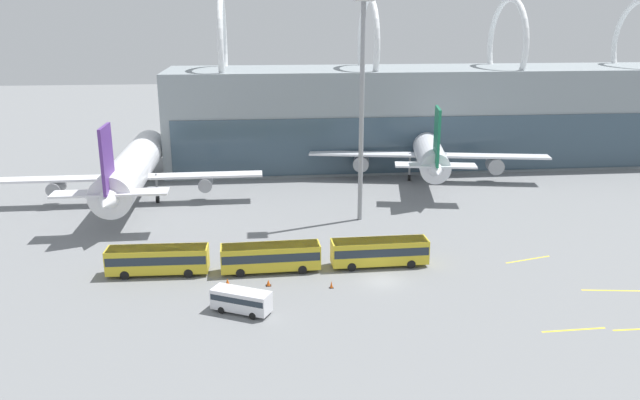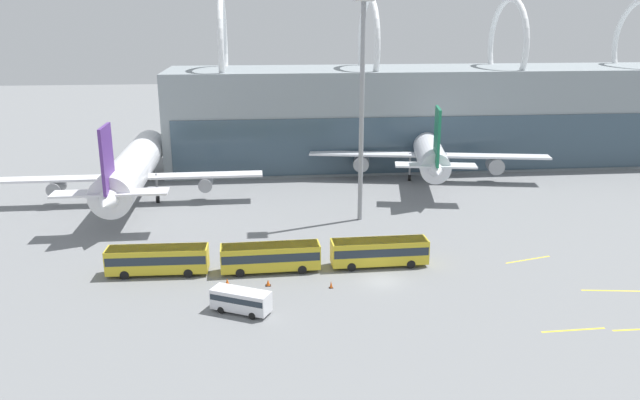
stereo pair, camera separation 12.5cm
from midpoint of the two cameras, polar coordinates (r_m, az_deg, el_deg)
The scene contains 15 objects.
ground_plane at distance 69.12m, azimuth 5.60°, elevation -7.36°, with size 440.00×440.00×0.00m, color slate.
terminal_building at distance 135.83m, azimuth 21.59°, elevation 7.57°, with size 157.38×21.11×31.75m.
airliner_at_gate_near at distance 100.78m, azimuth -16.84°, elevation 2.72°, with size 40.07×42.17×14.58m.
airliner_at_gate_far at distance 111.26m, azimuth 9.78°, elevation 4.54°, with size 41.36×38.37×14.81m.
shuttle_bus_0 at distance 72.18m, azimuth -14.66°, elevation -5.20°, with size 11.25×3.10×3.14m.
shuttle_bus_1 at distance 70.85m, azimuth -4.59°, elevation -5.11°, with size 11.23×3.05×3.14m.
shuttle_bus_2 at distance 72.50m, azimuth 5.41°, elevation -4.62°, with size 11.20×2.93×3.14m.
service_van_foreground at distance 61.80m, azimuth -7.28°, elevation -9.02°, with size 6.12×4.46×2.29m.
floodlight_mast at distance 85.47m, azimuth 3.82°, elevation 10.00°, with size 2.44×2.44×30.36m.
lane_stripe_1 at distance 78.58m, azimuth 18.44°, elevation -5.18°, with size 6.35×0.25×0.01m, color yellow.
lane_stripe_3 at distance 73.24m, azimuth 25.06°, elevation -7.50°, with size 6.30×0.25×0.01m, color yellow.
lane_stripe_4 at distance 63.17m, azimuth 22.12°, elevation -10.95°, with size 6.21×0.25×0.01m, color yellow.
traffic_cone_0 at distance 68.31m, azimuth -8.51°, elevation -7.42°, with size 0.64×0.64×0.78m.
traffic_cone_1 at distance 66.94m, azimuth 1.00°, elevation -7.74°, with size 0.44×0.44×0.78m.
traffic_cone_2 at distance 67.70m, azimuth -4.80°, elevation -7.55°, with size 0.60×0.60×0.70m.
Camera 1 is at (-13.50, -61.92, 27.61)m, focal length 35.00 mm.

